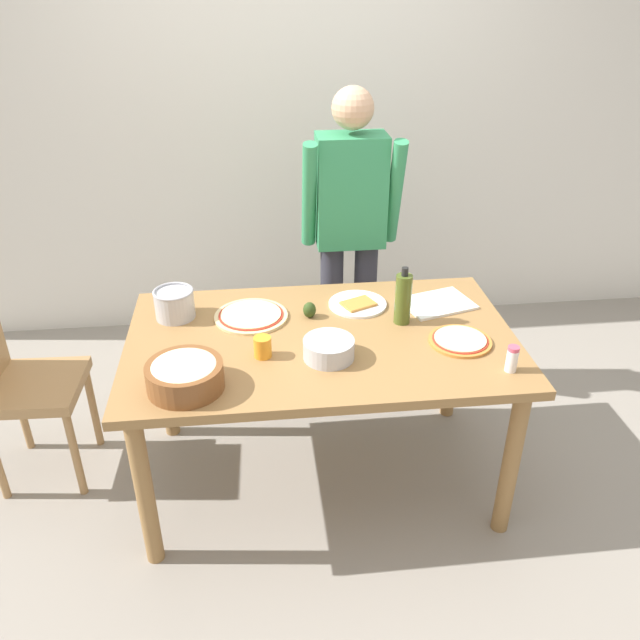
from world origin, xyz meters
TOP-DOWN VIEW (x-y plane):
  - ground at (0.00, 0.00)m, footprint 8.00×8.00m
  - wall_back at (0.00, 1.60)m, footprint 5.60×0.10m
  - dining_table at (0.00, 0.00)m, footprint 1.60×0.96m
  - person_cook at (0.23, 0.76)m, footprint 0.49×0.25m
  - chair_wooden_left at (-1.32, 0.19)m, footprint 0.41×0.41m
  - pizza_raw_on_board at (-0.29, 0.19)m, footprint 0.32×0.32m
  - pizza_cooked_on_tray at (0.56, -0.11)m, footprint 0.26×0.26m
  - plate_with_slice at (0.19, 0.25)m, footprint 0.26×0.26m
  - popcorn_bowl at (-0.53, -0.31)m, footprint 0.28×0.28m
  - mixing_bowl_steel at (0.01, -0.16)m, footprint 0.20×0.20m
  - olive_oil_bottle at (0.36, 0.08)m, footprint 0.07×0.07m
  - steel_pot at (-0.61, 0.24)m, footprint 0.17×0.17m
  - cup_orange at (-0.24, -0.12)m, footprint 0.07×0.07m
  - salt_shaker at (0.68, -0.33)m, footprint 0.04×0.04m
  - cutting_board_white at (0.55, 0.22)m, footprint 0.35×0.29m
  - avocado at (-0.03, 0.17)m, footprint 0.06×0.06m

SIDE VIEW (x-z plane):
  - ground at x=0.00m, z-range 0.00..0.00m
  - chair_wooden_left at x=-1.32m, z-range 0.07..1.02m
  - dining_table at x=0.00m, z-range 0.29..1.05m
  - cutting_board_white at x=0.55m, z-range 0.76..0.77m
  - plate_with_slice at x=0.19m, z-range 0.76..0.78m
  - pizza_raw_on_board at x=-0.29m, z-range 0.76..0.78m
  - pizza_cooked_on_tray at x=0.56m, z-range 0.76..0.78m
  - avocado at x=-0.03m, z-range 0.76..0.83m
  - mixing_bowl_steel at x=0.01m, z-range 0.76..0.84m
  - cup_orange at x=-0.24m, z-range 0.76..0.84m
  - salt_shaker at x=0.68m, z-range 0.76..0.87m
  - popcorn_bowl at x=-0.53m, z-range 0.76..0.88m
  - steel_pot at x=-0.61m, z-range 0.76..0.89m
  - olive_oil_bottle at x=0.36m, z-range 0.75..1.00m
  - person_cook at x=0.23m, z-range 0.13..1.75m
  - wall_back at x=0.00m, z-range 0.00..2.60m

